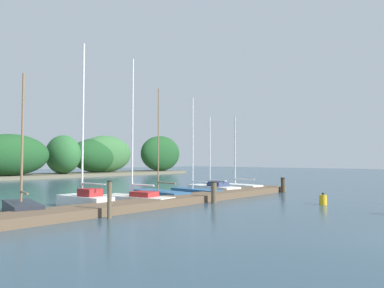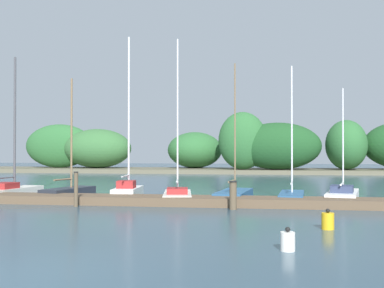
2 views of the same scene
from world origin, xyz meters
The scene contains 13 objects.
dock_pier centered at (0.00, 12.09, 0.17)m, with size 23.31×1.80×0.35m.
far_shore centered at (5.84, 42.89, 2.51)m, with size 64.28×8.83×6.18m.
sailboat_2 centered at (-5.07, 14.27, 0.32)m, with size 1.74×3.49×5.76m.
sailboat_3 centered at (-2.21, 14.32, 0.43)m, with size 1.31×3.22×7.70m.
sailboat_4 centered at (0.29, 13.67, 0.30)m, with size 1.86×4.33×7.37m.
sailboat_5 centered at (2.81, 14.56, 0.26)m, with size 1.63×4.17×6.33m.
sailboat_6 centered at (5.39, 14.19, 0.26)m, with size 1.31×3.88×6.08m.
sailboat_7 centered at (7.64, 14.56, 0.29)m, with size 2.03×4.50×5.09m.
sailboat_8 centered at (10.21, 14.36, 0.28)m, with size 1.51×3.96×5.37m.
mooring_piling_1 centered at (-3.34, 10.74, 0.72)m, with size 0.19×0.19×1.42m.
mooring_piling_2 centered at (3.00, 10.76, 0.55)m, with size 0.32×0.32×1.10m.
mooring_piling_3 centered at (10.79, 10.97, 0.51)m, with size 0.32×0.32×1.00m.
channel_buoy_0 centered at (6.03, 6.37, 0.25)m, with size 0.36×0.36×0.60m.
Camera 1 is at (-11.40, -0.55, 2.20)m, focal length 33.63 mm.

